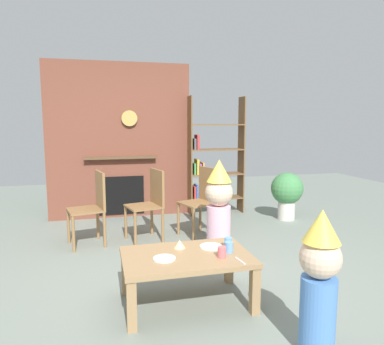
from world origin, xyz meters
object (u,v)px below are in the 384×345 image
(paper_cup_near_right, at_px, (222,252))
(potted_plant_tall, at_px, (287,191))
(coffee_table, at_px, (187,262))
(paper_cup_near_left, at_px, (228,242))
(paper_cup_center, at_px, (229,247))
(paper_plate_rear, at_px, (211,247))
(dining_chair_left, at_px, (93,203))
(birthday_cake_slice, at_px, (180,244))
(dining_chair_middle, at_px, (150,200))
(dining_chair_right, at_px, (203,197))
(paper_plate_front, at_px, (164,258))
(child_in_pink, at_px, (219,207))
(bookshelf, at_px, (212,160))
(child_with_cone_hat, at_px, (319,279))

(paper_cup_near_right, bearing_deg, potted_plant_tall, 51.33)
(coffee_table, height_order, potted_plant_tall, potted_plant_tall)
(paper_cup_near_left, bearing_deg, paper_cup_center, -107.33)
(paper_plate_rear, height_order, dining_chair_left, dining_chair_left)
(paper_cup_near_left, distance_m, birthday_cake_slice, 0.42)
(dining_chair_middle, distance_m, dining_chair_right, 0.70)
(paper_plate_front, distance_m, dining_chair_right, 2.00)
(paper_plate_front, bearing_deg, coffee_table, 15.37)
(coffee_table, bearing_deg, paper_cup_near_left, 11.32)
(child_in_pink, xyz_separation_m, dining_chair_right, (0.06, 0.84, -0.07))
(coffee_table, height_order, paper_cup_center, paper_cup_center)
(paper_cup_near_left, bearing_deg, dining_chair_left, 124.87)
(paper_plate_front, relative_size, potted_plant_tall, 0.24)
(bookshelf, distance_m, dining_chair_left, 2.20)
(paper_cup_near_left, relative_size, child_in_pink, 0.08)
(birthday_cake_slice, bearing_deg, coffee_table, -83.10)
(birthday_cake_slice, distance_m, potted_plant_tall, 2.93)
(bookshelf, height_order, child_in_pink, bookshelf)
(paper_cup_center, relative_size, paper_plate_front, 0.50)
(bookshelf, distance_m, potted_plant_tall, 1.28)
(paper_cup_near_left, bearing_deg, birthday_cake_slice, 167.01)
(paper_plate_front, height_order, child_in_pink, child_in_pink)
(dining_chair_left, height_order, potted_plant_tall, dining_chair_left)
(paper_cup_center, relative_size, paper_plate_rear, 0.45)
(paper_cup_near_right, bearing_deg, child_with_cone_hat, -59.98)
(paper_cup_center, bearing_deg, dining_chair_middle, 103.02)
(paper_cup_center, relative_size, dining_chair_left, 0.10)
(paper_cup_near_right, height_order, dining_chair_middle, dining_chair_middle)
(paper_cup_center, height_order, birthday_cake_slice, paper_cup_center)
(paper_cup_center, bearing_deg, potted_plant_tall, 51.61)
(child_with_cone_hat, bearing_deg, dining_chair_left, -9.43)
(child_in_pink, bearing_deg, birthday_cake_slice, -6.54)
(dining_chair_middle, bearing_deg, coffee_table, 77.80)
(dining_chair_right, distance_m, potted_plant_tall, 1.52)
(paper_cup_near_right, height_order, child_in_pink, child_in_pink)
(coffee_table, distance_m, dining_chair_right, 1.88)
(paper_cup_center, height_order, child_with_cone_hat, child_with_cone_hat)
(dining_chair_middle, bearing_deg, dining_chair_left, -12.78)
(paper_cup_near_left, bearing_deg, paper_plate_rear, 162.92)
(bookshelf, xyz_separation_m, potted_plant_tall, (1.00, -0.66, -0.44))
(paper_cup_near_right, bearing_deg, child_in_pink, 72.83)
(paper_cup_near_right, distance_m, paper_plate_rear, 0.25)
(bookshelf, xyz_separation_m, birthday_cake_slice, (-1.13, -2.67, -0.42))
(bookshelf, height_order, paper_cup_center, bookshelf)
(paper_cup_center, bearing_deg, bookshelf, 75.34)
(paper_cup_center, distance_m, paper_plate_front, 0.55)
(bookshelf, height_order, dining_chair_right, bookshelf)
(paper_cup_near_left, height_order, paper_plate_front, paper_cup_near_left)
(coffee_table, relative_size, paper_cup_near_left, 11.68)
(bookshelf, distance_m, birthday_cake_slice, 2.93)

